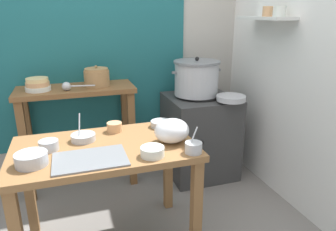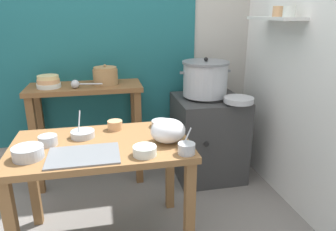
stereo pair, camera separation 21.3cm
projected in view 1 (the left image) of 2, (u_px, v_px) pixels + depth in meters
name	position (u px, v px, depth m)	size (l,w,h in m)	color
wall_back	(106.00, 35.00, 2.79)	(4.40, 0.12, 2.60)	#B2ADA3
wall_right	(295.00, 39.00, 2.37)	(0.30, 3.20, 2.60)	white
prep_table	(106.00, 162.00, 1.93)	(1.10, 0.66, 0.72)	olive
back_shelf_table	(78.00, 113.00, 2.65)	(0.96, 0.40, 0.90)	brown
stove_block	(200.00, 135.00, 2.95)	(0.60, 0.61, 0.78)	#383838
steamer_pot	(196.00, 78.00, 2.78)	(0.46, 0.41, 0.34)	#B7BABF
clay_pot	(97.00, 77.00, 2.61)	(0.21, 0.21, 0.17)	#A37A4C
bowl_stack_enamel	(38.00, 85.00, 2.46)	(0.19, 0.19, 0.10)	silver
ladle	(68.00, 86.00, 2.46)	(0.26, 0.08, 0.07)	#B7BABF
serving_tray	(90.00, 159.00, 1.71)	(0.40, 0.28, 0.01)	slate
plastic_bag	(172.00, 131.00, 1.92)	(0.22, 0.19, 0.15)	white
wide_pan	(231.00, 98.00, 2.63)	(0.25, 0.25, 0.04)	#B7BABF
prep_bowl_0	(83.00, 137.00, 1.96)	(0.15, 0.15, 0.17)	#B7BABF
prep_bowl_1	(49.00, 145.00, 1.82)	(0.11, 0.11, 0.06)	#B7BABF
prep_bowl_2	(161.00, 123.00, 2.20)	(0.15, 0.15, 0.04)	#B7BABF
prep_bowl_3	(31.00, 159.00, 1.64)	(0.17, 0.17, 0.07)	#B7BABF
prep_bowl_4	(152.00, 151.00, 1.75)	(0.14, 0.14, 0.05)	silver
prep_bowl_5	(114.00, 127.00, 2.11)	(0.10, 0.10, 0.06)	tan
prep_bowl_6	(193.00, 147.00, 1.79)	(0.10, 0.10, 0.15)	#B7BABF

